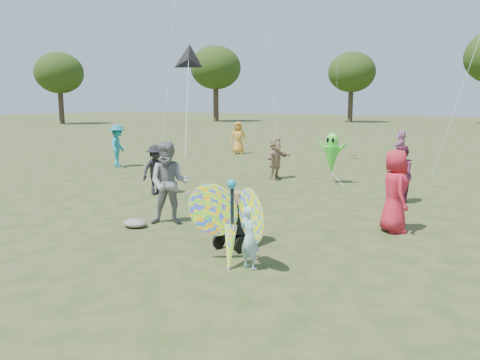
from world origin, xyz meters
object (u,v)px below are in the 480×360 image
crowd_j (401,146)px  jogging_stroller (240,215)px  adult_man (169,183)px  crowd_i (118,146)px  crowd_e (401,174)px  crowd_a (395,191)px  crowd_g (238,138)px  child_girl (250,238)px  crowd_d (276,158)px  alien_kite (332,155)px  butterfly_kite (231,224)px  crowd_b (156,170)px

crowd_j → jogging_stroller: 14.87m
adult_man → jogging_stroller: bearing=-43.7°
crowd_i → jogging_stroller: crowd_i is taller
adult_man → jogging_stroller: size_ratio=1.73×
crowd_e → jogging_stroller: crowd_e is taller
crowd_a → crowd_g: (-10.60, 11.02, -0.05)m
child_girl → crowd_d: crowd_d is taller
child_girl → crowd_e: (1.00, 6.65, 0.25)m
crowd_j → crowd_e: bearing=13.2°
crowd_g → crowd_j: (8.08, 1.29, -0.12)m
crowd_i → jogging_stroller: 12.12m
crowd_j → adult_man: bearing=-7.1°
jogging_stroller → alien_kite: bearing=108.6°
adult_man → crowd_j: 14.45m
adult_man → crowd_d: 6.89m
crowd_i → crowd_j: size_ratio=1.25×
adult_man → crowd_a: size_ratio=1.07×
adult_man → butterfly_kite: (2.70, -1.65, -0.20)m
crowd_e → crowd_d: bearing=-128.0°
crowd_d → butterfly_kite: butterfly_kite is taller
crowd_a → crowd_g: 15.29m
crowd_a → crowd_e: 3.11m
adult_man → butterfly_kite: adult_man is taller
crowd_g → crowd_d: bearing=-77.0°
adult_man → alien_kite: adult_man is taller
crowd_d → crowd_g: 8.15m
alien_kite → crowd_b: bearing=-130.9°
crowd_a → alien_kite: (-3.24, 5.00, 0.08)m
crowd_e → butterfly_kite: crowd_e is taller
child_girl → crowd_e: 6.73m
child_girl → alien_kite: bearing=-65.8°
crowd_g → child_girl: bearing=-85.9°
crowd_d → jogging_stroller: 7.97m
adult_man → crowd_b: (-2.56, 2.49, -0.20)m
butterfly_kite → adult_man: bearing=148.6°
adult_man → crowd_a: 4.99m
child_girl → alien_kite: 8.76m
jogging_stroller → butterfly_kite: (0.47, -1.08, 0.14)m
child_girl → jogging_stroller: child_girl is taller
child_girl → crowd_a: size_ratio=0.61×
crowd_d → crowd_g: bearing=46.4°
child_girl → butterfly_kite: butterfly_kite is taller
child_girl → crowd_e: bearing=-85.6°
child_girl → butterfly_kite: 0.40m
crowd_b → alien_kite: 5.96m
butterfly_kite → alien_kite: (-1.36, 8.64, 0.22)m
crowd_j → butterfly_kite: bearing=3.4°
child_girl → crowd_g: bearing=-45.2°
crowd_a → crowd_i: size_ratio=0.99×
adult_man → crowd_i: size_ratio=1.05×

